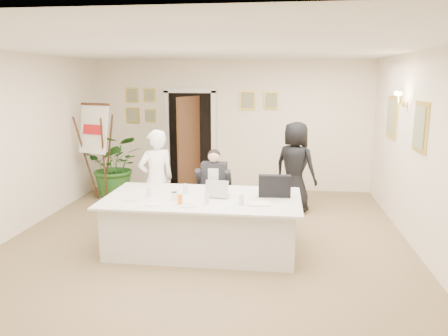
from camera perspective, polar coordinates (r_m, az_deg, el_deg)
floor at (r=6.47m, az=-2.57°, el=-10.22°), size 7.00×7.00×0.00m
ceiling at (r=6.02m, az=-2.82°, el=15.35°), size 6.00×7.00×0.02m
wall_back at (r=9.53m, az=0.96°, el=5.56°), size 6.00×0.10×2.80m
wall_front at (r=2.82m, az=-15.24°, el=-9.78°), size 6.00×0.10×2.80m
wall_left at (r=7.24m, az=-26.81°, el=2.37°), size 0.10×7.00×2.80m
wall_right at (r=6.31m, az=25.23°, el=1.32°), size 0.10×7.00×2.80m
doorway at (r=9.53m, az=-4.46°, el=3.37°), size 1.14×0.86×2.20m
pictures_back_wall at (r=9.58m, az=-3.86°, el=8.27°), size 3.40×0.06×0.80m
pictures_right_wall at (r=7.40m, az=22.45°, el=5.65°), size 0.06×2.20×0.80m
wall_sconce at (r=7.36m, az=22.13°, el=8.39°), size 0.20×0.30×0.24m
conference_table at (r=6.25m, az=-2.80°, el=-7.19°), size 2.74×1.46×0.78m
seated_man at (r=7.12m, az=-1.33°, el=-2.66°), size 0.65×0.68×1.30m
flip_chart at (r=8.99m, az=-15.99°, el=1.38°), size 0.69×0.52×1.90m
standing_man at (r=7.10m, az=-8.81°, el=-1.52°), size 0.70×0.67×1.62m
standing_woman at (r=8.04m, az=9.27°, el=0.13°), size 0.96×0.86×1.65m
potted_palm at (r=9.22m, az=-13.95°, el=0.31°), size 1.31×1.17×1.31m
laptop at (r=6.14m, az=-0.82°, el=-2.45°), size 0.37×0.39×0.28m
laptop_bag at (r=6.14m, az=6.62°, el=-2.36°), size 0.45×0.14×0.31m
paper_stack at (r=5.77m, az=4.57°, el=-4.70°), size 0.30×0.23×0.03m
plate_left at (r=6.12m, az=-11.84°, el=-4.03°), size 0.24×0.24×0.01m
plate_mid at (r=5.85m, az=-9.17°, el=-4.68°), size 0.26×0.26×0.01m
plate_near at (r=5.73m, az=-4.67°, el=-4.91°), size 0.25×0.25×0.01m
glass_a at (r=6.23m, az=-9.78°, el=-3.07°), size 0.07×0.07×0.14m
glass_b at (r=5.79m, az=-2.24°, el=-4.05°), size 0.06×0.06×0.14m
glass_c at (r=5.74m, az=2.25°, el=-4.17°), size 0.08×0.08×0.14m
glass_d at (r=6.33m, az=-5.07°, el=-2.72°), size 0.07×0.07×0.14m
oj_glass at (r=5.81m, az=-5.75°, el=-4.11°), size 0.07×0.07×0.13m
steel_jug at (r=6.02m, az=-6.50°, el=-3.64°), size 0.11×0.11×0.11m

